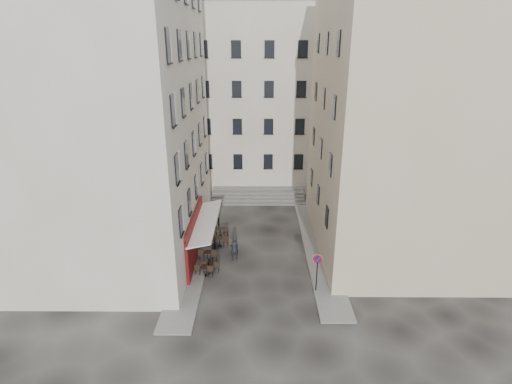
{
  "coord_description": "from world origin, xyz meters",
  "views": [
    {
      "loc": [
        0.05,
        -24.06,
        14.54
      ],
      "look_at": [
        -0.14,
        4.0,
        4.02
      ],
      "focal_mm": 28.0,
      "sensor_mm": 36.0,
      "label": 1
    }
  ],
  "objects_px": {
    "bistro_table_b": "(211,266)",
    "pedestrian": "(234,248)",
    "no_parking_sign": "(317,266)",
    "bistro_table_a": "(204,270)"
  },
  "relations": [
    {
      "from": "bistro_table_a",
      "to": "pedestrian",
      "type": "xyz_separation_m",
      "value": [
        1.88,
        2.22,
        0.45
      ]
    },
    {
      "from": "bistro_table_b",
      "to": "pedestrian",
      "type": "bearing_deg",
      "value": 48.44
    },
    {
      "from": "no_parking_sign",
      "to": "bistro_table_a",
      "type": "relative_size",
      "value": 2.15
    },
    {
      "from": "bistro_table_b",
      "to": "no_parking_sign",
      "type": "bearing_deg",
      "value": -18.67
    },
    {
      "from": "pedestrian",
      "to": "no_parking_sign",
      "type": "bearing_deg",
      "value": 111.7
    },
    {
      "from": "bistro_table_b",
      "to": "bistro_table_a",
      "type": "bearing_deg",
      "value": -125.94
    },
    {
      "from": "no_parking_sign",
      "to": "bistro_table_a",
      "type": "distance_m",
      "value": 7.53
    },
    {
      "from": "pedestrian",
      "to": "bistro_table_a",
      "type": "bearing_deg",
      "value": 18.43
    },
    {
      "from": "bistro_table_a",
      "to": "pedestrian",
      "type": "bearing_deg",
      "value": 49.69
    },
    {
      "from": "bistro_table_a",
      "to": "bistro_table_b",
      "type": "distance_m",
      "value": 0.65
    }
  ]
}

